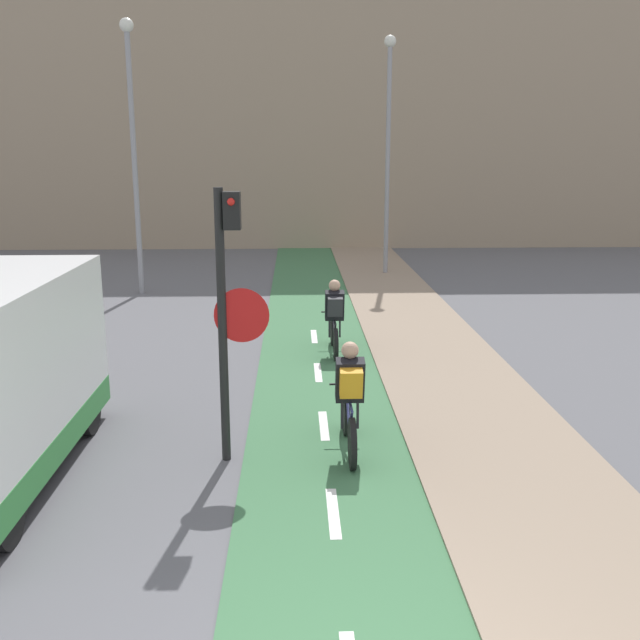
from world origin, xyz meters
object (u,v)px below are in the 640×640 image
cyclist_near (350,400)px  cyclist_far (334,318)px  traffic_light_pole (228,297)px  street_lamp_far (133,131)px  street_lamp_sidewalk (388,133)px

cyclist_near → cyclist_far: size_ratio=1.04×
traffic_light_pole → street_lamp_far: size_ratio=0.48×
traffic_light_pole → cyclist_near: bearing=6.0°
street_lamp_sidewalk → traffic_light_pole: bearing=-104.8°
street_lamp_far → street_lamp_sidewalk: bearing=22.6°
street_lamp_far → cyclist_near: bearing=-65.7°
traffic_light_pole → cyclist_near: size_ratio=1.96×
traffic_light_pole → cyclist_far: traffic_light_pole is taller
street_lamp_sidewalk → street_lamp_far: bearing=-157.4°
street_lamp_sidewalk → cyclist_near: 14.45m
traffic_light_pole → cyclist_near: 2.03m
traffic_light_pole → street_lamp_far: street_lamp_far is taller
traffic_light_pole → street_lamp_sidewalk: bearing=75.2°
street_lamp_sidewalk → cyclist_near: street_lamp_sidewalk is taller
traffic_light_pole → cyclist_far: 5.23m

